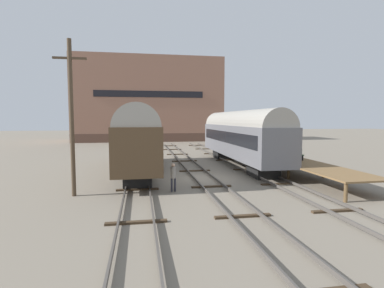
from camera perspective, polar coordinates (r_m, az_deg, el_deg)
The scene contains 11 objects.
ground_plane at distance 22.40m, azimuth 1.92°, elevation -6.54°, with size 200.00×200.00×0.00m, color slate.
track_left at distance 21.92m, azimuth -10.27°, elevation -6.48°, with size 2.60×60.00×0.26m.
track_middle at distance 22.38m, azimuth 1.92°, elevation -6.18°, with size 2.60×60.00×0.26m.
track_right at distance 23.77m, azimuth 13.13°, elevation -5.65°, with size 2.60×60.00×0.26m.
train_car_grey at distance 28.40m, azimuth 9.05°, elevation 1.81°, with size 2.88×17.19×5.17m.
train_car_brown at distance 24.94m, azimuth -10.31°, elevation 1.59°, with size 3.05×15.89×5.36m.
station_platform at distance 23.66m, azimuth 20.95°, elevation -3.70°, with size 3.10×12.68×1.12m.
bench at distance 25.10m, azimuth 18.94°, elevation -1.86°, with size 1.40×0.40×0.91m.
person_worker at distance 18.22m, azimuth -3.59°, elevation -5.82°, with size 0.32×0.32×1.74m.
utility_pole at distance 18.14m, azimuth -21.97°, elevation 4.97°, with size 1.80×0.24×8.81m.
warehouse_building at distance 62.87m, azimuth -8.22°, elevation 8.26°, with size 29.12×10.76×16.53m.
Camera 1 is at (-4.48, -21.51, 4.39)m, focal length 28.00 mm.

